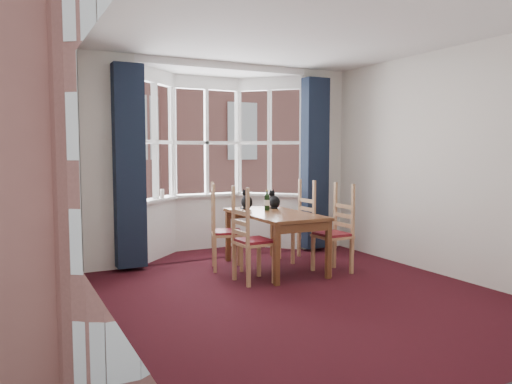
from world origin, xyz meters
TOP-DOWN VIEW (x-y plane):
  - floor at (0.00, 0.00)m, footprint 4.50×4.50m
  - ceiling at (0.00, 0.00)m, footprint 4.50×4.50m
  - wall_left at (-2.00, 0.00)m, footprint 0.00×4.50m
  - wall_right at (2.00, 0.00)m, footprint 0.00×4.50m
  - wall_near at (0.00, -2.25)m, footprint 4.00×0.00m
  - wall_back_pier_left at (-1.65, 2.25)m, footprint 0.70×0.12m
  - wall_back_pier_right at (1.65, 2.25)m, footprint 0.70×0.12m
  - bay_window at (0.00, 2.75)m, footprint 2.76×0.94m
  - curtain_left at (-1.42, 2.07)m, footprint 0.38×0.22m
  - curtain_right at (1.42, 2.07)m, footprint 0.38×0.22m
  - dining_table at (0.27, 1.27)m, footprint 0.83×1.53m
  - chair_left_near at (-0.34, 0.84)m, footprint 0.42×0.44m
  - chair_left_far at (-0.36, 1.59)m, footprint 0.52×0.53m
  - chair_right_near at (0.94, 0.79)m, footprint 0.41×0.43m
  - chair_right_far at (0.90, 1.62)m, footprint 0.41×0.43m
  - cat_left at (0.13, 1.82)m, footprint 0.18×0.23m
  - cat_right at (0.50, 1.69)m, footprint 0.16×0.21m
  - wine_bottle at (0.30, 1.54)m, footprint 0.07×0.07m
  - candle_tall at (-0.84, 2.60)m, footprint 0.06×0.06m
  - street at (0.00, 32.25)m, footprint 80.00×80.00m
  - tenement_building at (0.00, 14.01)m, footprint 18.40×7.80m

SIDE VIEW (x-z plane):
  - street at x=0.00m, z-range -6.00..-6.00m
  - floor at x=0.00m, z-range 0.00..0.00m
  - chair_left_near at x=-0.34m, z-range 0.01..0.93m
  - chair_left_far at x=-0.36m, z-range 0.01..0.93m
  - chair_right_near at x=0.94m, z-range 0.01..0.93m
  - chair_right_far at x=0.90m, z-range 0.01..0.93m
  - dining_table at x=0.27m, z-range 0.29..1.04m
  - cat_right at x=0.50m, z-range 0.72..0.99m
  - cat_left at x=0.13m, z-range 0.71..1.00m
  - wine_bottle at x=0.30m, z-range 0.73..1.01m
  - candle_tall at x=-0.84m, z-range 0.87..1.00m
  - curtain_left at x=-1.42m, z-range 0.05..2.65m
  - curtain_right at x=1.42m, z-range 0.05..2.65m
  - wall_left at x=-2.00m, z-range -0.85..3.65m
  - wall_right at x=2.00m, z-range -0.85..3.65m
  - wall_near at x=0.00m, z-range -0.60..3.40m
  - wall_back_pier_left at x=-1.65m, z-range 0.00..2.80m
  - wall_back_pier_right at x=1.65m, z-range 0.00..2.80m
  - bay_window at x=0.00m, z-range 0.00..2.80m
  - tenement_building at x=0.00m, z-range -6.00..9.20m
  - ceiling at x=0.00m, z-range 2.80..2.80m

